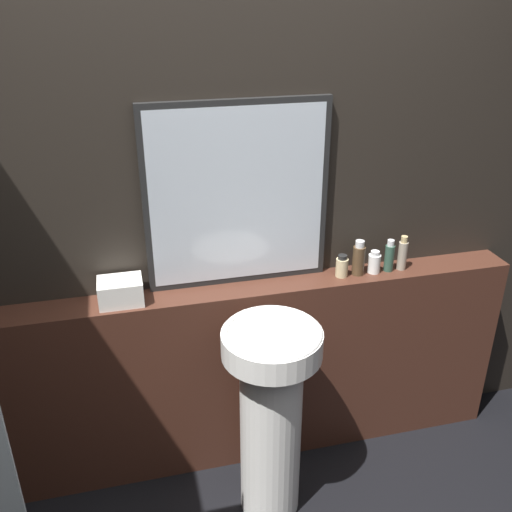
{
  "coord_description": "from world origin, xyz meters",
  "views": [
    {
      "loc": [
        -0.45,
        -0.94,
        2.12
      ],
      "look_at": [
        0.05,
        1.07,
        1.11
      ],
      "focal_mm": 40.0,
      "sensor_mm": 36.0,
      "label": 1
    }
  ],
  "objects_px": {
    "lotion_bottle": "(374,263)",
    "hand_soap_bottle": "(403,254)",
    "body_wash_bottle": "(389,257)",
    "mirror": "(238,196)",
    "towel_stack": "(121,291)",
    "pedestal_sink": "(271,410)",
    "shampoo_bottle": "(342,266)",
    "conditioner_bottle": "(359,259)"
  },
  "relations": [
    {
      "from": "towel_stack",
      "to": "lotion_bottle",
      "type": "distance_m",
      "value": 1.12
    },
    {
      "from": "pedestal_sink",
      "to": "towel_stack",
      "type": "distance_m",
      "value": 0.79
    },
    {
      "from": "towel_stack",
      "to": "shampoo_bottle",
      "type": "bearing_deg",
      "value": -0.0
    },
    {
      "from": "pedestal_sink",
      "to": "lotion_bottle",
      "type": "relative_size",
      "value": 8.77
    },
    {
      "from": "mirror",
      "to": "shampoo_bottle",
      "type": "distance_m",
      "value": 0.58
    },
    {
      "from": "mirror",
      "to": "shampoo_bottle",
      "type": "relative_size",
      "value": 7.65
    },
    {
      "from": "conditioner_bottle",
      "to": "body_wash_bottle",
      "type": "height_order",
      "value": "conditioner_bottle"
    },
    {
      "from": "hand_soap_bottle",
      "to": "body_wash_bottle",
      "type": "bearing_deg",
      "value": 180.0
    },
    {
      "from": "pedestal_sink",
      "to": "shampoo_bottle",
      "type": "bearing_deg",
      "value": 39.51
    },
    {
      "from": "towel_stack",
      "to": "shampoo_bottle",
      "type": "xyz_separation_m",
      "value": [
        0.96,
        -0.0,
        -0.0
      ]
    },
    {
      "from": "hand_soap_bottle",
      "to": "lotion_bottle",
      "type": "bearing_deg",
      "value": 180.0
    },
    {
      "from": "pedestal_sink",
      "to": "towel_stack",
      "type": "relative_size",
      "value": 5.13
    },
    {
      "from": "shampoo_bottle",
      "to": "body_wash_bottle",
      "type": "height_order",
      "value": "body_wash_bottle"
    },
    {
      "from": "mirror",
      "to": "body_wash_bottle",
      "type": "xyz_separation_m",
      "value": [
        0.68,
        -0.07,
        -0.32
      ]
    },
    {
      "from": "body_wash_bottle",
      "to": "hand_soap_bottle",
      "type": "relative_size",
      "value": 0.93
    },
    {
      "from": "towel_stack",
      "to": "shampoo_bottle",
      "type": "distance_m",
      "value": 0.96
    },
    {
      "from": "pedestal_sink",
      "to": "towel_stack",
      "type": "xyz_separation_m",
      "value": [
        -0.55,
        0.34,
        0.45
      ]
    },
    {
      "from": "conditioner_bottle",
      "to": "hand_soap_bottle",
      "type": "xyz_separation_m",
      "value": [
        0.21,
        0.0,
        -0.0
      ]
    },
    {
      "from": "shampoo_bottle",
      "to": "conditioner_bottle",
      "type": "xyz_separation_m",
      "value": [
        0.08,
        0.0,
        0.03
      ]
    },
    {
      "from": "pedestal_sink",
      "to": "lotion_bottle",
      "type": "xyz_separation_m",
      "value": [
        0.57,
        0.34,
        0.44
      ]
    },
    {
      "from": "pedestal_sink",
      "to": "conditioner_bottle",
      "type": "xyz_separation_m",
      "value": [
        0.49,
        0.34,
        0.47
      ]
    },
    {
      "from": "lotion_bottle",
      "to": "pedestal_sink",
      "type": "bearing_deg",
      "value": -149.02
    },
    {
      "from": "shampoo_bottle",
      "to": "pedestal_sink",
      "type": "bearing_deg",
      "value": -140.49
    },
    {
      "from": "mirror",
      "to": "lotion_bottle",
      "type": "bearing_deg",
      "value": -6.31
    },
    {
      "from": "shampoo_bottle",
      "to": "conditioner_bottle",
      "type": "relative_size",
      "value": 0.63
    },
    {
      "from": "shampoo_bottle",
      "to": "body_wash_bottle",
      "type": "relative_size",
      "value": 0.68
    },
    {
      "from": "lotion_bottle",
      "to": "hand_soap_bottle",
      "type": "xyz_separation_m",
      "value": [
        0.14,
        0.0,
        0.03
      ]
    },
    {
      "from": "towel_stack",
      "to": "hand_soap_bottle",
      "type": "xyz_separation_m",
      "value": [
        1.26,
        0.0,
        0.02
      ]
    },
    {
      "from": "mirror",
      "to": "hand_soap_bottle",
      "type": "height_order",
      "value": "mirror"
    },
    {
      "from": "towel_stack",
      "to": "body_wash_bottle",
      "type": "relative_size",
      "value": 1.18
    },
    {
      "from": "conditioner_bottle",
      "to": "hand_soap_bottle",
      "type": "bearing_deg",
      "value": 0.0
    },
    {
      "from": "towel_stack",
      "to": "conditioner_bottle",
      "type": "bearing_deg",
      "value": 0.0
    },
    {
      "from": "mirror",
      "to": "towel_stack",
      "type": "relative_size",
      "value": 4.39
    },
    {
      "from": "mirror",
      "to": "shampoo_bottle",
      "type": "xyz_separation_m",
      "value": [
        0.46,
        -0.07,
        -0.35
      ]
    },
    {
      "from": "shampoo_bottle",
      "to": "body_wash_bottle",
      "type": "xyz_separation_m",
      "value": [
        0.23,
        0.0,
        0.02
      ]
    },
    {
      "from": "hand_soap_bottle",
      "to": "shampoo_bottle",
      "type": "bearing_deg",
      "value": -180.0
    },
    {
      "from": "pedestal_sink",
      "to": "hand_soap_bottle",
      "type": "height_order",
      "value": "hand_soap_bottle"
    },
    {
      "from": "shampoo_bottle",
      "to": "body_wash_bottle",
      "type": "distance_m",
      "value": 0.23
    },
    {
      "from": "pedestal_sink",
      "to": "lotion_bottle",
      "type": "height_order",
      "value": "lotion_bottle"
    },
    {
      "from": "pedestal_sink",
      "to": "shampoo_bottle",
      "type": "relative_size",
      "value": 8.94
    },
    {
      "from": "lotion_bottle",
      "to": "hand_soap_bottle",
      "type": "height_order",
      "value": "hand_soap_bottle"
    },
    {
      "from": "shampoo_bottle",
      "to": "mirror",
      "type": "bearing_deg",
      "value": 171.57
    }
  ]
}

